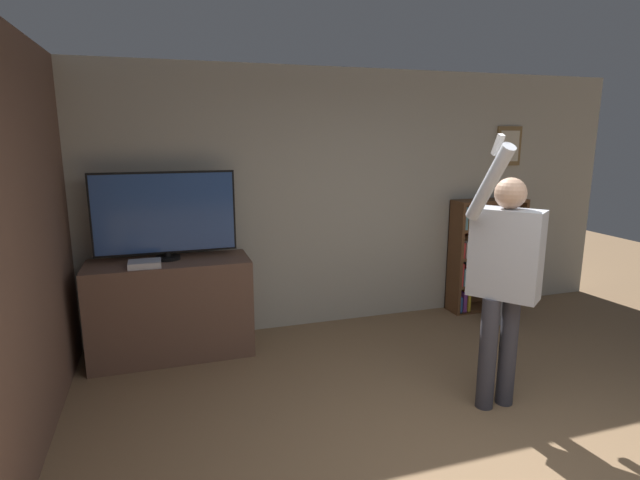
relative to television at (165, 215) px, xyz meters
The scene contains 8 objects.
wall_back 1.70m from the television, 10.94° to the left, with size 7.00×0.09×2.70m.
wall_side_brick 1.56m from the television, 123.80° to the right, with size 0.06×4.78×2.70m.
tv_ledge 0.87m from the television, 90.00° to the right, with size 1.44×0.56×0.91m.
television is the anchor object (origin of this frame).
game_console 0.49m from the television, 132.38° to the right, with size 0.27×0.20×0.05m.
bookshelf 3.54m from the television, ahead, with size 0.87×0.28×1.30m.
person 2.91m from the television, 37.15° to the right, with size 0.63×0.59×2.04m.
waste_bin 3.65m from the television, ahead, with size 0.27×0.27×0.34m.
Camera 1 is at (-1.69, -1.77, 2.04)m, focal length 28.00 mm.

